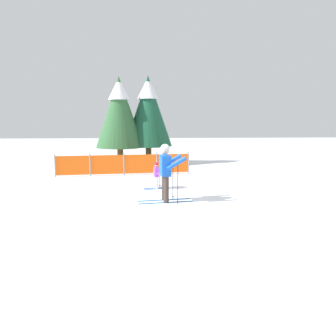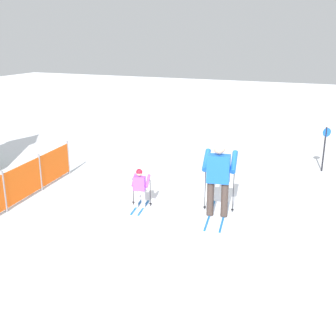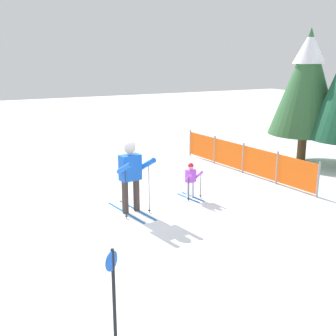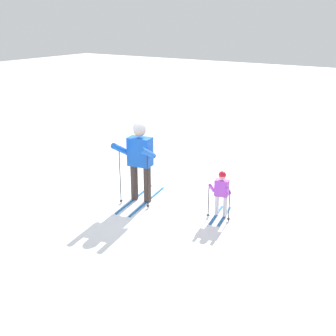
% 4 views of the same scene
% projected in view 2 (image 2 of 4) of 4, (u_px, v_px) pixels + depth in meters
% --- Properties ---
extents(ground_plane, '(60.00, 60.00, 0.00)m').
position_uv_depth(ground_plane, '(217.00, 216.00, 9.88)').
color(ground_plane, white).
extents(skier_adult, '(1.79, 0.87, 1.85)m').
position_uv_depth(skier_adult, '(219.00, 171.00, 9.60)').
color(skier_adult, '#1966B2').
rests_on(skier_adult, ground_plane).
extents(skier_child, '(0.97, 0.50, 1.01)m').
position_uv_depth(skier_child, '(140.00, 185.00, 10.21)').
color(skier_child, '#1966B2').
rests_on(skier_child, ground_plane).
extents(safety_fence, '(6.11, 0.71, 1.03)m').
position_uv_depth(safety_fence, '(4.00, 192.00, 9.99)').
color(safety_fence, gray).
rests_on(safety_fence, ground_plane).
extents(trail_marker, '(0.19, 0.23, 1.40)m').
position_uv_depth(trail_marker, '(325.00, 144.00, 12.90)').
color(trail_marker, black).
rests_on(trail_marker, ground_plane).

